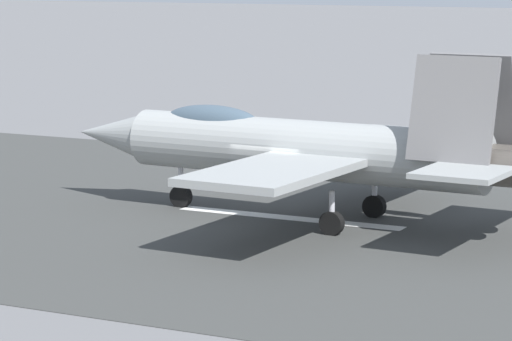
% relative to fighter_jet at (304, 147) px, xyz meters
% --- Properties ---
extents(ground_plane, '(400.00, 400.00, 0.00)m').
position_rel_fighter_jet_xyz_m(ground_plane, '(0.98, -0.12, -2.43)').
color(ground_plane, slate).
extents(runway_strip, '(240.00, 26.00, 0.02)m').
position_rel_fighter_jet_xyz_m(runway_strip, '(0.96, -0.12, -2.42)').
color(runway_strip, '#393A39').
rests_on(runway_strip, ground).
extents(fighter_jet, '(16.84, 14.11, 5.63)m').
position_rel_fighter_jet_xyz_m(fighter_jet, '(0.00, 0.00, 0.00)').
color(fighter_jet, '#959898').
rests_on(fighter_jet, ground).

